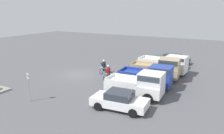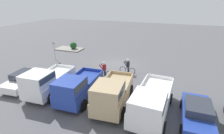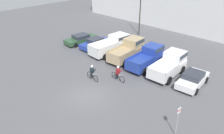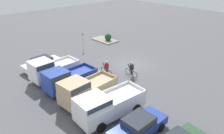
% 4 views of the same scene
% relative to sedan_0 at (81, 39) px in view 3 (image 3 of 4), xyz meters
% --- Properties ---
extents(ground_plane, '(80.00, 80.00, 0.00)m').
position_rel_sedan_0_xyz_m(ground_plane, '(10.87, -7.95, -0.65)').
color(ground_plane, '#56565B').
extents(warehouse_building, '(48.75, 13.32, 6.46)m').
position_rel_sedan_0_xyz_m(warehouse_building, '(10.87, 20.71, 2.58)').
color(warehouse_building, silver).
rests_on(warehouse_building, ground_plane).
extents(sedan_0, '(2.28, 4.85, 1.28)m').
position_rel_sedan_0_xyz_m(sedan_0, '(0.00, 0.00, 0.00)').
color(sedan_0, '#2D5133').
rests_on(sedan_0, ground_plane).
extents(sedan_1, '(1.93, 4.40, 1.37)m').
position_rel_sedan_0_xyz_m(sedan_1, '(2.80, 0.23, 0.04)').
color(sedan_1, '#233D9E').
rests_on(sedan_1, ground_plane).
extents(pickup_truck_0, '(2.54, 5.65, 2.19)m').
position_rel_sedan_0_xyz_m(pickup_truck_0, '(5.62, 0.61, 0.48)').
color(pickup_truck_0, white).
rests_on(pickup_truck_0, ground_plane).
extents(pickup_truck_1, '(2.54, 5.24, 2.37)m').
position_rel_sedan_0_xyz_m(pickup_truck_1, '(8.36, 0.62, 0.57)').
color(pickup_truck_1, tan).
rests_on(pickup_truck_1, ground_plane).
extents(pickup_truck_2, '(2.37, 5.02, 2.20)m').
position_rel_sedan_0_xyz_m(pickup_truck_2, '(11.18, 0.59, 0.49)').
color(pickup_truck_2, '#233D9E').
rests_on(pickup_truck_2, ground_plane).
extents(pickup_truck_3, '(2.46, 4.93, 2.29)m').
position_rel_sedan_0_xyz_m(pickup_truck_3, '(13.98, 0.67, 0.53)').
color(pickup_truck_3, white).
rests_on(pickup_truck_3, ground_plane).
extents(sedan_2, '(2.27, 4.35, 1.39)m').
position_rel_sedan_0_xyz_m(sedan_2, '(16.80, 0.19, 0.05)').
color(sedan_2, white).
rests_on(sedan_2, ground_plane).
extents(cyclist_0, '(1.84, 0.47, 1.65)m').
position_rel_sedan_0_xyz_m(cyclist_0, '(10.97, -4.09, 0.18)').
color(cyclist_0, black).
rests_on(cyclist_0, ground_plane).
extents(cyclist_1, '(1.73, 0.47, 1.66)m').
position_rel_sedan_0_xyz_m(cyclist_1, '(9.01, -5.79, 0.19)').
color(cyclist_1, black).
rests_on(cyclist_1, ground_plane).
extents(fire_lane_sign, '(0.09, 0.30, 2.47)m').
position_rel_sedan_0_xyz_m(fire_lane_sign, '(19.00, -6.88, 0.83)').
color(fire_lane_sign, '#9E9EA3').
rests_on(fire_lane_sign, ground_plane).
extents(lamppost, '(0.36, 0.36, 8.10)m').
position_rel_sedan_0_xyz_m(lamppost, '(3.69, 8.72, 4.01)').
color(lamppost, '#2D2823').
rests_on(lamppost, ground_plane).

